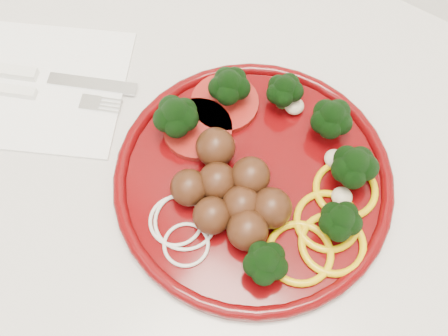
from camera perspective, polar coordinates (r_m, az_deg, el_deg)
The scene contains 5 objects.
counter at distance 1.04m, azimuth -1.61°, elevation -8.87°, with size 2.40×0.60×0.90m.
plate at distance 0.58m, azimuth 3.44°, elevation -0.75°, with size 0.29×0.29×0.06m.
napkin at distance 0.68m, azimuth -17.34°, elevation 7.90°, with size 0.17×0.17×0.00m, color white.
knife at distance 0.69m, azimuth -18.93°, elevation 8.94°, with size 0.18×0.09×0.01m.
fork at distance 0.68m, azimuth -19.78°, elevation 7.23°, with size 0.16×0.09×0.01m.
Camera 1 is at (0.20, 1.46, 1.44)m, focal length 45.00 mm.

